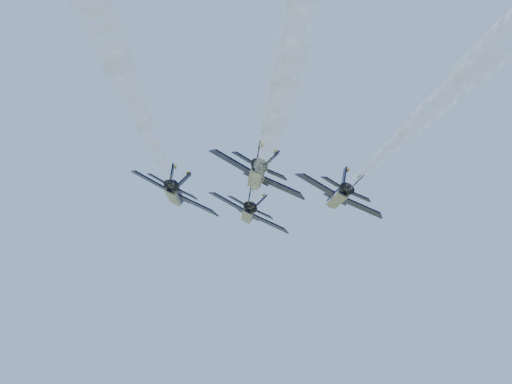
% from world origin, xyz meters
% --- Properties ---
extents(jet_lead, '(11.81, 17.53, 6.21)m').
position_xyz_m(jet_lead, '(-4.68, 11.30, 97.22)').
color(jet_lead, black).
extents(jet_left, '(11.81, 17.53, 6.21)m').
position_xyz_m(jet_left, '(-12.35, -1.67, 97.22)').
color(jet_left, black).
extents(jet_right, '(11.81, 17.53, 6.21)m').
position_xyz_m(jet_right, '(9.60, 4.15, 97.22)').
color(jet_right, black).
extents(jet_slot, '(11.81, 17.53, 6.21)m').
position_xyz_m(jet_slot, '(0.45, -8.31, 97.22)').
color(jet_slot, black).
extents(smoke_trail_lead, '(20.26, 67.25, 2.90)m').
position_xyz_m(smoke_trail_lead, '(9.21, -39.39, 97.26)').
color(smoke_trail_lead, white).
extents(smoke_trail_left, '(20.26, 67.25, 2.90)m').
position_xyz_m(smoke_trail_left, '(1.55, -52.36, 97.26)').
color(smoke_trail_left, white).
extents(smoke_trail_right, '(20.26, 67.25, 2.90)m').
position_xyz_m(smoke_trail_right, '(23.49, -46.55, 97.26)').
color(smoke_trail_right, white).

